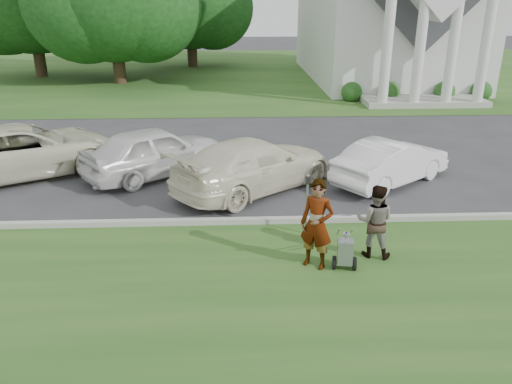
{
  "coord_description": "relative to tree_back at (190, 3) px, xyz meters",
  "views": [
    {
      "loc": [
        -0.72,
        -10.59,
        5.25
      ],
      "look_at": [
        -0.27,
        0.0,
        1.06
      ],
      "focal_mm": 35.0,
      "sensor_mm": 36.0,
      "label": 1
    }
  ],
  "objects": [
    {
      "name": "car_a",
      "position": [
        -3.19,
        -25.49,
        -3.94
      ],
      "size": [
        6.21,
        5.05,
        1.57
      ],
      "primitive_type": "imported",
      "rotation": [
        0.0,
        0.0,
        2.08
      ],
      "color": "beige",
      "rests_on": "ground"
    },
    {
      "name": "parking_meter_near",
      "position": [
        4.92,
        -30.06,
        -3.8
      ],
      "size": [
        0.11,
        0.1,
        1.47
      ],
      "color": "#92949A",
      "rests_on": "ground"
    },
    {
      "name": "ground",
      "position": [
        4.01,
        -29.99,
        -4.73
      ],
      "size": [
        120.0,
        120.0,
        0.0
      ],
      "primitive_type": "plane",
      "color": "#333335",
      "rests_on": "ground"
    },
    {
      "name": "car_c",
      "position": [
        3.82,
        -27.06,
        -3.98
      ],
      "size": [
        5.26,
        4.88,
        1.49
      ],
      "primitive_type": "imported",
      "rotation": [
        0.0,
        0.0,
        2.27
      ],
      "color": "#EDE6C9",
      "rests_on": "ground"
    },
    {
      "name": "tree_back",
      "position": [
        0.0,
        0.0,
        0.0
      ],
      "size": [
        9.61,
        7.6,
        8.89
      ],
      "color": "#332316",
      "rests_on": "ground"
    },
    {
      "name": "person_right",
      "position": [
        6.2,
        -31.16,
        -3.92
      ],
      "size": [
        0.93,
        0.82,
        1.61
      ],
      "primitive_type": "imported",
      "rotation": [
        0.0,
        0.0,
        2.84
      ],
      "color": "#999999",
      "rests_on": "ground"
    },
    {
      "name": "striping_cart",
      "position": [
        5.49,
        -31.7,
        -4.35
      ],
      "size": [
        0.52,
        0.99,
        0.88
      ],
      "rotation": [
        0.0,
        0.0,
        -0.15
      ],
      "color": "black",
      "rests_on": "ground"
    },
    {
      "name": "church_lawn",
      "position": [
        4.01,
        -2.99,
        -4.72
      ],
      "size": [
        80.0,
        30.0,
        0.01
      ],
      "primitive_type": "cube",
      "color": "#244D1A",
      "rests_on": "ground"
    },
    {
      "name": "curb",
      "position": [
        4.01,
        -29.44,
        -4.65
      ],
      "size": [
        80.0,
        0.18,
        0.15
      ],
      "primitive_type": "cube",
      "color": "#9E9E93",
      "rests_on": "ground"
    },
    {
      "name": "grass_strip",
      "position": [
        4.01,
        -32.99,
        -4.72
      ],
      "size": [
        80.0,
        7.0,
        0.01
      ],
      "primitive_type": "cube",
      "color": "#244D1A",
      "rests_on": "ground"
    },
    {
      "name": "person_left",
      "position": [
        4.9,
        -31.56,
        -3.78
      ],
      "size": [
        0.83,
        0.74,
        1.9
      ],
      "primitive_type": "imported",
      "rotation": [
        0.0,
        0.0,
        -0.54
      ],
      "color": "#999999",
      "rests_on": "ground"
    },
    {
      "name": "car_b",
      "position": [
        0.82,
        -25.71,
        -3.96
      ],
      "size": [
        4.7,
        4.21,
        1.54
      ],
      "primitive_type": "imported",
      "rotation": [
        0.0,
        0.0,
        2.23
      ],
      "color": "silver",
      "rests_on": "ground"
    },
    {
      "name": "car_d",
      "position": [
        7.91,
        -26.71,
        -4.06
      ],
      "size": [
        4.05,
        3.54,
        1.32
      ],
      "primitive_type": "imported",
      "rotation": [
        0.0,
        0.0,
        2.22
      ],
      "color": "white",
      "rests_on": "ground"
    }
  ]
}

